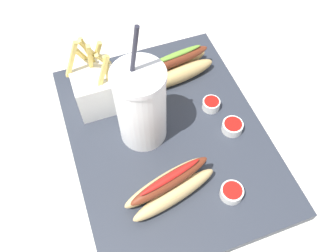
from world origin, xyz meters
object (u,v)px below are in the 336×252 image
at_px(hot_dog_1, 170,186).
at_px(ketchup_cup_2, 232,192).
at_px(hot_dog_2, 176,67).
at_px(ketchup_cup_3, 232,126).
at_px(fries_basket, 94,83).
at_px(soda_cup, 141,106).
at_px(ketchup_cup_1, 211,104).

relative_size(hot_dog_1, ketchup_cup_2, 4.29).
distance_m(hot_dog_2, ketchup_cup_3, 0.17).
bearing_deg(fries_basket, ketchup_cup_2, -150.13).
height_order(soda_cup, ketchup_cup_2, soda_cup).
relative_size(ketchup_cup_1, ketchup_cup_3, 0.88).
bearing_deg(hot_dog_1, fries_basket, 15.21).
distance_m(fries_basket, ketchup_cup_2, 0.32).
bearing_deg(ketchup_cup_2, hot_dog_2, -1.61).
relative_size(fries_basket, ketchup_cup_3, 3.88).
bearing_deg(hot_dog_2, ketchup_cup_1, -161.44).
bearing_deg(hot_dog_1, soda_cup, 1.84).
bearing_deg(ketchup_cup_1, ketchup_cup_3, -164.84).
relative_size(hot_dog_1, hot_dog_2, 1.04).
bearing_deg(ketchup_cup_2, ketchup_cup_1, -13.15).
bearing_deg(soda_cup, ketchup_cup_3, -107.94).
xyz_separation_m(soda_cup, ketchup_cup_3, (-0.05, -0.16, -0.07)).
xyz_separation_m(hot_dog_2, ketchup_cup_2, (-0.28, 0.01, -0.01)).
bearing_deg(hot_dog_2, soda_cup, 135.96).
bearing_deg(ketchup_cup_1, ketchup_cup_2, 166.85).
bearing_deg(soda_cup, hot_dog_1, -178.16).
bearing_deg(ketchup_cup_2, soda_cup, 30.40).
xyz_separation_m(fries_basket, hot_dog_1, (-0.24, -0.06, -0.02)).
bearing_deg(hot_dog_1, ketchup_cup_3, -62.55).
xyz_separation_m(soda_cup, ketchup_cup_1, (0.01, -0.14, -0.07)).
relative_size(fries_basket, ketchup_cup_1, 4.44).
xyz_separation_m(fries_basket, ketchup_cup_1, (-0.10, -0.20, -0.03)).
bearing_deg(hot_dog_2, fries_basket, 90.14).
bearing_deg(fries_basket, hot_dog_1, -164.79).
height_order(soda_cup, ketchup_cup_3, soda_cup).
bearing_deg(ketchup_cup_1, fries_basket, 63.56).
bearing_deg(soda_cup, ketchup_cup_1, -86.05).
distance_m(soda_cup, ketchup_cup_3, 0.18).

